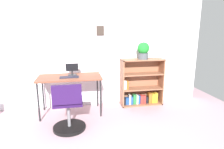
% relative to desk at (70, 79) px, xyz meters
% --- Properties ---
extents(wall_back, '(5.20, 0.12, 2.51)m').
position_rel_desk_xyz_m(wall_back, '(0.20, 0.41, 0.58)').
color(wall_back, white).
rests_on(wall_back, ground_plane).
extents(desk, '(1.15, 0.58, 0.73)m').
position_rel_desk_xyz_m(desk, '(0.00, 0.00, 0.00)').
color(desk, brown).
rests_on(desk, ground_plane).
extents(monitor, '(0.23, 0.17, 0.22)m').
position_rel_desk_xyz_m(monitor, '(0.05, 0.09, 0.16)').
color(monitor, '#262628').
rests_on(monitor, desk).
extents(keyboard, '(0.33, 0.13, 0.02)m').
position_rel_desk_xyz_m(keyboard, '(-0.00, -0.09, 0.06)').
color(keyboard, '#20202F').
rests_on(keyboard, desk).
extents(office_chair, '(0.52, 0.55, 0.81)m').
position_rel_desk_xyz_m(office_chair, '(-0.02, -0.67, -0.31)').
color(office_chair, black).
rests_on(office_chair, ground_plane).
extents(bookshelf_low, '(0.88, 0.30, 0.98)m').
position_rel_desk_xyz_m(bookshelf_low, '(1.46, 0.22, -0.25)').
color(bookshelf_low, '#8D5A40').
rests_on(bookshelf_low, ground_plane).
extents(potted_plant_on_shelf, '(0.24, 0.24, 0.34)m').
position_rel_desk_xyz_m(potted_plant_on_shelf, '(1.47, 0.16, 0.49)').
color(potted_plant_on_shelf, '#474C51').
rests_on(potted_plant_on_shelf, bookshelf_low).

